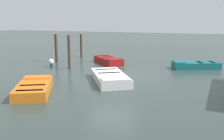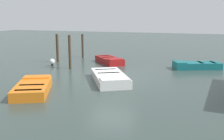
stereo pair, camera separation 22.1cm
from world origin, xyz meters
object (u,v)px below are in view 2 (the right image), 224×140
at_px(rowboat_red, 109,60).
at_px(marker_buoy, 52,62).
at_px(mooring_piling_near_right, 70,52).
at_px(mooring_piling_near_left, 83,46).
at_px(rowboat_teal, 197,65).
at_px(rowboat_white, 110,77).
at_px(rowboat_orange, 33,87).
at_px(mooring_piling_far_left, 57,48).

distance_m(rowboat_red, marker_buoy, 3.83).
xyz_separation_m(mooring_piling_near_right, marker_buoy, (-0.30, -1.49, -0.74)).
bearing_deg(marker_buoy, mooring_piling_near_left, 177.72).
xyz_separation_m(rowboat_teal, marker_buoy, (2.35, -8.79, 0.07)).
height_order(rowboat_white, mooring_piling_near_right, mooring_piling_near_right).
distance_m(rowboat_white, rowboat_orange, 3.72).
bearing_deg(rowboat_red, rowboat_orange, -47.05).
xyz_separation_m(mooring_piling_far_left, marker_buoy, (1.48, 0.50, -0.69)).
height_order(rowboat_teal, mooring_piling_far_left, mooring_piling_far_left).
relative_size(rowboat_orange, rowboat_teal, 1.05).
relative_size(rowboat_red, mooring_piling_near_right, 1.33).
distance_m(mooring_piling_near_right, marker_buoy, 1.69).
distance_m(rowboat_teal, mooring_piling_near_right, 7.81).
bearing_deg(mooring_piling_near_right, mooring_piling_far_left, -131.79).
distance_m(rowboat_white, mooring_piling_near_right, 4.30).
xyz_separation_m(rowboat_orange, rowboat_teal, (-7.88, 6.13, 0.00)).
xyz_separation_m(rowboat_white, rowboat_teal, (-4.99, 3.79, 0.00)).
relative_size(mooring_piling_near_left, mooring_piling_far_left, 0.94).
bearing_deg(mooring_piling_near_right, marker_buoy, -101.26).
relative_size(mooring_piling_near_left, marker_buoy, 3.82).
bearing_deg(mooring_piling_near_left, rowboat_teal, 78.85).
bearing_deg(rowboat_red, mooring_piling_far_left, -121.64).
height_order(rowboat_red, marker_buoy, marker_buoy).
height_order(rowboat_white, marker_buoy, marker_buoy).
xyz_separation_m(rowboat_white, mooring_piling_near_right, (-2.35, -3.51, 0.81)).
distance_m(mooring_piling_near_left, marker_buoy, 4.10).
xyz_separation_m(mooring_piling_far_left, mooring_piling_near_right, (1.78, 1.99, 0.05)).
xyz_separation_m(rowboat_orange, marker_buoy, (-5.53, -2.66, 0.07)).
bearing_deg(rowboat_teal, rowboat_white, 28.68).
bearing_deg(rowboat_teal, mooring_piling_far_left, -18.77).
bearing_deg(rowboat_teal, marker_buoy, -9.14).
height_order(rowboat_orange, mooring_piling_near_right, mooring_piling_near_right).
xyz_separation_m(rowboat_red, rowboat_white, (4.91, 1.91, -0.00)).
bearing_deg(mooring_piling_near_right, rowboat_white, 56.28).
distance_m(rowboat_teal, mooring_piling_far_left, 9.37).
xyz_separation_m(rowboat_red, marker_buoy, (2.26, -3.09, 0.07)).
relative_size(rowboat_teal, mooring_piling_near_left, 1.63).
distance_m(rowboat_red, rowboat_teal, 5.71).
distance_m(mooring_piling_far_left, marker_buoy, 1.71).
relative_size(rowboat_white, mooring_piling_far_left, 1.83).
bearing_deg(mooring_piling_near_left, rowboat_red, 58.60).
distance_m(rowboat_white, mooring_piling_near_left, 8.29).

